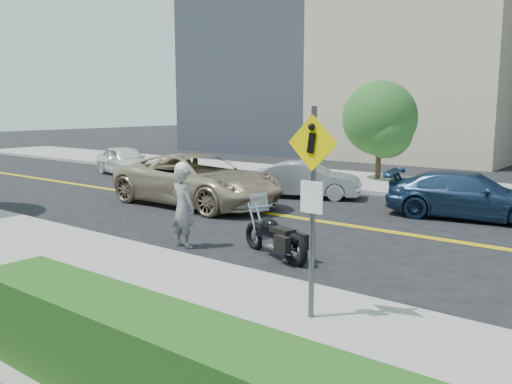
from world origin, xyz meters
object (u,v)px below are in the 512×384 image
Objects in this scene: motorcycle at (275,227)px; parked_car_silver at (306,180)px; pedestrian_sign at (312,193)px; parked_car_blue at (469,195)px; suv at (198,180)px; parked_car_white at (125,161)px; motorcyclist at (183,205)px.

motorcycle reaches higher than parked_car_silver.
parked_car_blue is at bearing 94.01° from pedestrian_sign.
parked_car_silver is (-6.21, 9.42, -1.34)m from pedestrian_sign.
pedestrian_sign is 0.51× the size of suv.
motorcycle is 7.67m from parked_car_silver.
pedestrian_sign is at bearing -105.29° from parked_car_white.
suv is (-3.48, 4.02, -0.15)m from motorcyclist.
motorcycle is at bearing -157.96° from motorcyclist.
parked_car_white reaches higher than parked_car_silver.
pedestrian_sign reaches higher than parked_car_silver.
parked_car_white is at bearing 172.49° from motorcycle.
motorcyclist is 0.49× the size of parked_car_white.
motorcycle is 6.88m from parked_car_blue.
pedestrian_sign is 0.80× the size of parked_car_silver.
pedestrian_sign reaches higher than suv.
suv is 8.17m from parked_car_blue.
pedestrian_sign is at bearing -125.38° from suv.
pedestrian_sign is 0.76× the size of parked_car_white.
parked_car_silver is (1.94, 3.39, -0.20)m from suv.
suv is 1.50× the size of parked_car_white.
motorcycle is 0.46× the size of parked_car_blue.
parked_car_white is (-16.21, 9.49, -1.29)m from pedestrian_sign.
motorcyclist is at bearing -137.97° from suv.
motorcyclist is 8.29m from parked_car_blue.
parked_car_silver is 0.83× the size of parked_car_blue.
parked_car_blue is (1.94, 6.60, 0.02)m from motorcycle.
motorcyclist reaches higher than suv.
motorcycle is 6.50m from suv.
parked_car_silver is at bearing -28.63° from suv.
parked_car_white is at bearing 65.83° from parked_car_silver.
motorcyclist is 13.75m from parked_car_white.
motorcyclist is 0.51× the size of parked_car_silver.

